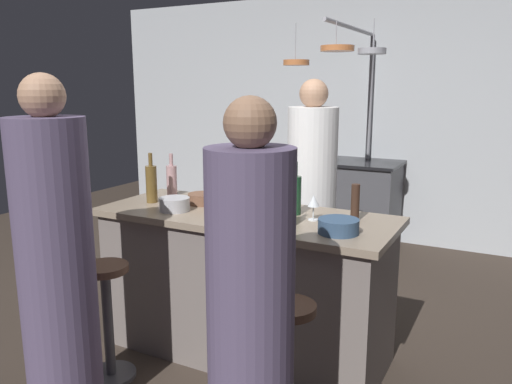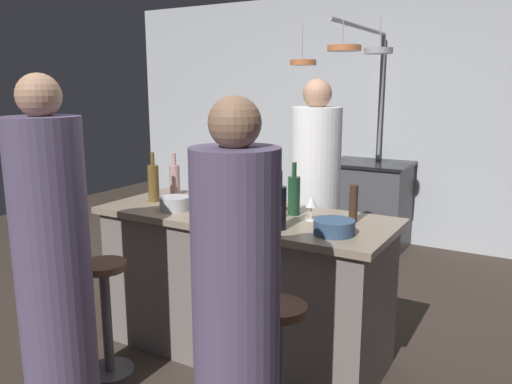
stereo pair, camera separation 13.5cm
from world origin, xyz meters
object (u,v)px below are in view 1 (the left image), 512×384
object	(u,v)px
bar_stool_right	(287,365)
guest_left	(57,268)
cutting_board	(264,206)
wine_bottle_rose	(172,179)
stove_range	(359,204)
bar_stool_left	(108,316)
chef	(311,206)
wine_bottle_dark	(284,207)
wine_glass_near_right_guest	(314,202)
wine_bottle_green	(295,194)
mixing_bowl_wooden	(203,199)
wine_glass_near_left_guest	(277,201)
pepper_mill	(355,203)
guest_right	(251,322)
wine_bottle_amber	(151,183)
mixing_bowl_blue	(338,226)
wine_bottle_white	(241,205)
mixing_bowl_steel	(175,204)

from	to	relation	value
bar_stool_right	guest_left	world-z (taller)	guest_left
cutting_board	wine_bottle_rose	world-z (taller)	wine_bottle_rose
stove_range	bar_stool_left	xyz separation A→B (m)	(-0.54, -3.07, -0.07)
chef	cutting_board	size ratio (longest dim) A/B	5.30
bar_stool_right	bar_stool_left	distance (m)	1.11
wine_bottle_dark	cutting_board	bearing A→B (deg)	128.47
cutting_board	wine_glass_near_right_guest	bearing A→B (deg)	-21.92
wine_bottle_green	mixing_bowl_wooden	world-z (taller)	wine_bottle_green
wine_bottle_rose	bar_stool_right	bearing A→B (deg)	-33.43
guest_left	wine_glass_near_left_guest	distance (m)	1.21
pepper_mill	mixing_bowl_wooden	bearing A→B (deg)	-177.34
wine_bottle_dark	stove_range	bearing A→B (deg)	97.53
bar_stool_right	guest_left	distance (m)	1.19
guest_right	wine_bottle_amber	distance (m)	1.58
bar_stool_right	wine_bottle_green	distance (m)	1.02
stove_range	guest_right	world-z (taller)	guest_right
stove_range	wine_glass_near_left_guest	world-z (taller)	wine_glass_near_left_guest
bar_stool_left	mixing_bowl_blue	size ratio (longest dim) A/B	3.22
guest_left	bar_stool_right	bearing A→B (deg)	18.85
stove_range	wine_bottle_rose	bearing A→B (deg)	-107.11
bar_stool_right	stove_range	bearing A→B (deg)	100.45
wine_bottle_white	cutting_board	bearing A→B (deg)	100.47
bar_stool_left	cutting_board	size ratio (longest dim) A/B	2.12
guest_left	wine_bottle_dark	bearing A→B (deg)	42.66
wine_bottle_green	wine_bottle_rose	bearing A→B (deg)	174.16
guest_right	wine_bottle_green	xyz separation A→B (m)	(-0.28, 1.08, 0.27)
bar_stool_right	mixing_bowl_steel	distance (m)	1.22
bar_stool_right	pepper_mill	xyz separation A→B (m)	(0.07, 0.75, 0.63)
guest_right	wine_bottle_dark	world-z (taller)	guest_right
stove_range	mixing_bowl_wooden	xyz separation A→B (m)	(-0.35, -2.37, 0.49)
chef	guest_left	world-z (taller)	guest_left
mixing_bowl_blue	stove_range	bearing A→B (deg)	103.76
wine_bottle_dark	wine_bottle_amber	distance (m)	1.04
stove_range	wine_bottle_white	bearing A→B (deg)	-87.48
wine_bottle_green	wine_glass_near_right_guest	distance (m)	0.17
guest_right	pepper_mill	bearing A→B (deg)	86.18
cutting_board	mixing_bowl_steel	distance (m)	0.56
wine_glass_near_right_guest	wine_glass_near_left_guest	xyz separation A→B (m)	(-0.20, -0.06, 0.00)
chef	guest_left	xyz separation A→B (m)	(-0.60, -1.78, 0.00)
stove_range	wine_bottle_green	distance (m)	2.43
bar_stool_right	bar_stool_left	bearing A→B (deg)	180.00
guest_left	pepper_mill	bearing A→B (deg)	44.55
cutting_board	wine_bottle_white	xyz separation A→B (m)	(0.08, -0.45, 0.11)
pepper_mill	mixing_bowl_wooden	xyz separation A→B (m)	(-0.99, -0.05, -0.07)
bar_stool_right	guest_right	distance (m)	0.51
wine_bottle_white	wine_bottle_amber	size ratio (longest dim) A/B	0.92
wine_bottle_green	mixing_bowl_blue	world-z (taller)	wine_bottle_green
bar_stool_left	pepper_mill	xyz separation A→B (m)	(1.18, 0.75, 0.63)
wine_glass_near_left_guest	mixing_bowl_wooden	distance (m)	0.60
stove_range	pepper_mill	distance (m)	2.47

